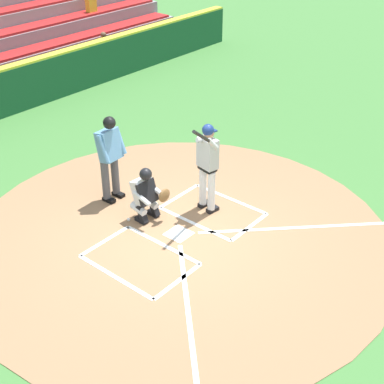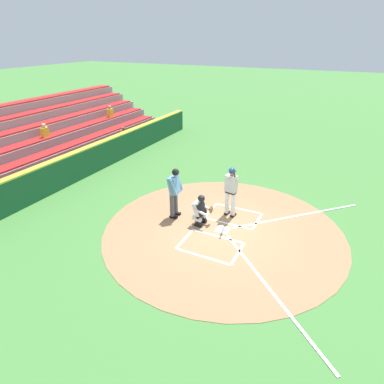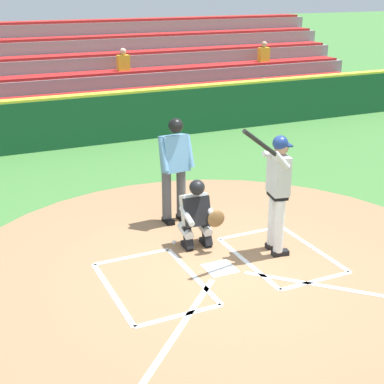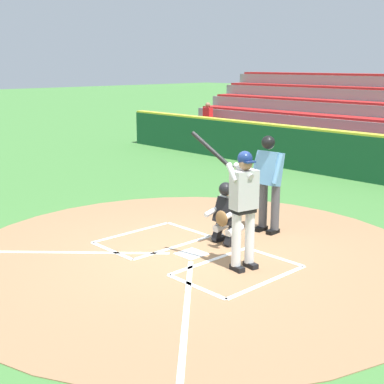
{
  "view_description": "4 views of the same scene",
  "coord_description": "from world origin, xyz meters",
  "px_view_note": "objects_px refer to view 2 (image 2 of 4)",
  "views": [
    {
      "loc": [
        6.47,
        5.73,
        6.07
      ],
      "look_at": [
        -0.14,
        0.21,
        0.95
      ],
      "focal_mm": 52.14,
      "sensor_mm": 36.0,
      "label": 1
    },
    {
      "loc": [
        8.87,
        3.22,
        5.94
      ],
      "look_at": [
        -0.05,
        -1.18,
        1.15
      ],
      "focal_mm": 30.55,
      "sensor_mm": 36.0,
      "label": 2
    },
    {
      "loc": [
        3.49,
        6.53,
        3.95
      ],
      "look_at": [
        0.27,
        -0.4,
        1.12
      ],
      "focal_mm": 53.03,
      "sensor_mm": 36.0,
      "label": 3
    },
    {
      "loc": [
        -6.28,
        5.91,
        3.15
      ],
      "look_at": [
        0.07,
        -0.08,
        1.06
      ],
      "focal_mm": 50.49,
      "sensor_mm": 36.0,
      "label": 4
    }
  ],
  "objects_px": {
    "plate_umpire": "(175,190)",
    "batter": "(231,188)",
    "catcher": "(201,209)",
    "baseball": "(191,226)"
  },
  "relations": [
    {
      "from": "plate_umpire",
      "to": "batter",
      "type": "bearing_deg",
      "value": 117.42
    },
    {
      "from": "batter",
      "to": "catcher",
      "type": "bearing_deg",
      "value": -35.25
    },
    {
      "from": "plate_umpire",
      "to": "baseball",
      "type": "relative_size",
      "value": 25.2
    },
    {
      "from": "baseball",
      "to": "plate_umpire",
      "type": "bearing_deg",
      "value": -114.65
    },
    {
      "from": "catcher",
      "to": "baseball",
      "type": "relative_size",
      "value": 15.27
    },
    {
      "from": "catcher",
      "to": "baseball",
      "type": "distance_m",
      "value": 0.67
    },
    {
      "from": "batter",
      "to": "baseball",
      "type": "height_order",
      "value": "batter"
    },
    {
      "from": "batter",
      "to": "plate_umpire",
      "type": "distance_m",
      "value": 1.98
    },
    {
      "from": "plate_umpire",
      "to": "baseball",
      "type": "bearing_deg",
      "value": 65.35
    },
    {
      "from": "catcher",
      "to": "batter",
      "type": "bearing_deg",
      "value": 144.75
    }
  ]
}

